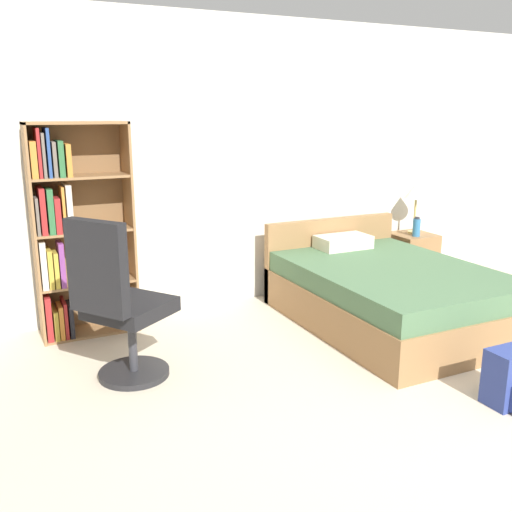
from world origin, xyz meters
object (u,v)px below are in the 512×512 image
water_bottle (417,227)px  bed (386,293)px  office_chair (119,306)px  nightstand (411,258)px  table_lamp (416,192)px  bookshelf (69,230)px

water_bottle → bed: bearing=-142.0°
office_chair → nightstand: bearing=16.7°
table_lamp → bookshelf: bearing=-180.0°
nightstand → table_lamp: table_lamp is taller
bookshelf → water_bottle: bearing=-2.2°
bed → office_chair: office_chair is taller
nightstand → table_lamp: size_ratio=0.96×
bookshelf → bed: bookshelf is taller
bed → table_lamp: (1.03, 0.87, 0.70)m
nightstand → table_lamp: (0.03, 0.03, 0.70)m
table_lamp → water_bottle: size_ratio=2.68×
office_chair → water_bottle: size_ratio=5.63×
bed → water_bottle: 1.26m
bookshelf → office_chair: bearing=-81.9°
bed → table_lamp: size_ratio=3.62×
nightstand → table_lamp: bearing=38.4°
table_lamp → nightstand: bearing=-141.6°
table_lamp → office_chair: bearing=-163.1°
bed → nightstand: (1.00, 0.85, -0.00)m
bed → office_chair: 2.32m
bed → office_chair: bearing=-176.5°
bookshelf → office_chair: size_ratio=1.49×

